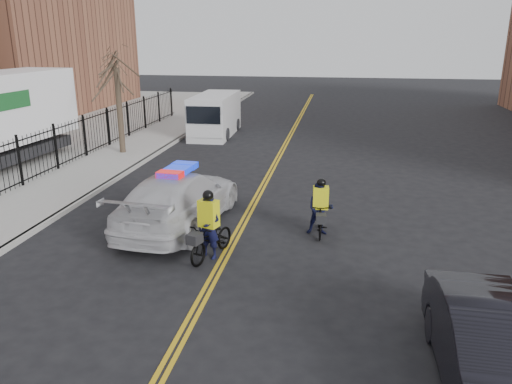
{
  "coord_description": "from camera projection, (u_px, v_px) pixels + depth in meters",
  "views": [
    {
      "loc": [
        2.83,
        -12.52,
        5.62
      ],
      "look_at": [
        0.55,
        1.01,
        1.3
      ],
      "focal_mm": 35.0,
      "sensor_mm": 36.0,
      "label": 1
    }
  ],
  "objects": [
    {
      "name": "curb",
      "position": [
        138.0,
        165.0,
        22.37
      ],
      "size": [
        0.2,
        60.0,
        0.15
      ],
      "primitive_type": "cube",
      "color": "#97948F",
      "rests_on": "ground"
    },
    {
      "name": "cyclist_far",
      "position": [
        320.0,
        212.0,
        14.56
      ],
      "size": [
        0.81,
        1.73,
        1.71
      ],
      "rotation": [
        0.0,
        0.0,
        0.09
      ],
      "color": "black",
      "rests_on": "ground"
    },
    {
      "name": "center_line_right",
      "position": [
        272.0,
        172.0,
        21.42
      ],
      "size": [
        0.1,
        60.0,
        0.01
      ],
      "primitive_type": "cube",
      "color": "gold",
      "rests_on": "ground"
    },
    {
      "name": "ground",
      "position": [
        231.0,
        246.0,
        13.91
      ],
      "size": [
        120.0,
        120.0,
        0.0
      ],
      "primitive_type": "plane",
      "color": "black",
      "rests_on": "ground"
    },
    {
      "name": "sidewalk",
      "position": [
        107.0,
        163.0,
        22.6
      ],
      "size": [
        3.0,
        60.0,
        0.15
      ],
      "primitive_type": "cube",
      "color": "#97948F",
      "rests_on": "ground"
    },
    {
      "name": "cargo_van",
      "position": [
        215.0,
        116.0,
        29.02
      ],
      "size": [
        2.3,
        5.68,
        2.35
      ],
      "rotation": [
        0.0,
        0.0,
        0.02
      ],
      "color": "silver",
      "rests_on": "ground"
    },
    {
      "name": "street_tree",
      "position": [
        117.0,
        82.0,
        23.46
      ],
      "size": [
        3.2,
        3.2,
        4.8
      ],
      "color": "#362920",
      "rests_on": "sidewalk"
    },
    {
      "name": "cyclist_near",
      "position": [
        209.0,
        234.0,
        13.03
      ],
      "size": [
        1.22,
        2.0,
        1.86
      ],
      "rotation": [
        0.0,
        0.0,
        -0.32
      ],
      "color": "black",
      "rests_on": "ground"
    },
    {
      "name": "dark_sedan",
      "position": [
        497.0,
        355.0,
        7.93
      ],
      "size": [
        1.62,
        4.64,
        1.53
      ],
      "primitive_type": "imported",
      "rotation": [
        0.0,
        0.0,
        0.0
      ],
      "color": "black",
      "rests_on": "ground"
    },
    {
      "name": "warehouse_far",
      "position": [
        2.0,
        16.0,
        38.04
      ],
      "size": [
        14.0,
        18.0,
        14.0
      ],
      "primitive_type": "cube",
      "color": "brown",
      "rests_on": "ground"
    },
    {
      "name": "police_cruiser",
      "position": [
        179.0,
        199.0,
        15.24
      ],
      "size": [
        2.89,
        6.0,
        1.85
      ],
      "rotation": [
        0.0,
        0.0,
        3.05
      ],
      "color": "silver",
      "rests_on": "ground"
    },
    {
      "name": "center_line_left",
      "position": [
        269.0,
        172.0,
        21.45
      ],
      "size": [
        0.1,
        60.0,
        0.01
      ],
      "primitive_type": "cube",
      "color": "gold",
      "rests_on": "ground"
    },
    {
      "name": "iron_fence",
      "position": [
        74.0,
        142.0,
        22.56
      ],
      "size": [
        0.12,
        28.0,
        2.0
      ],
      "primitive_type": null,
      "color": "black",
      "rests_on": "ground"
    }
  ]
}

